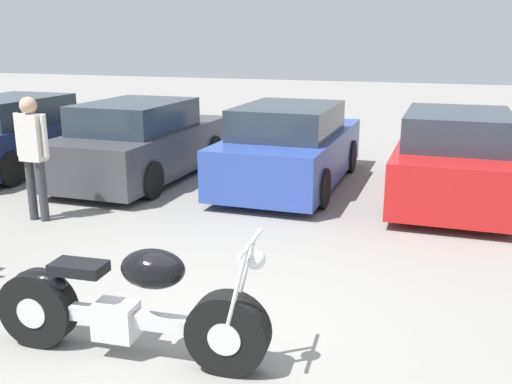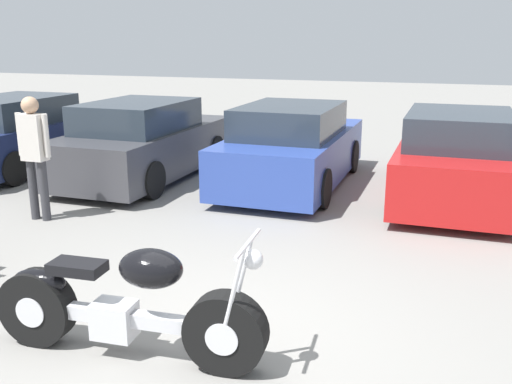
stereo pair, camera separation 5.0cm
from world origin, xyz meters
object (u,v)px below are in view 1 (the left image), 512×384
motorcycle (127,307)px  parked_car_dark_grey (142,143)px  parked_car_navy (19,136)px  parked_car_blue (291,148)px  parked_car_red (455,159)px  person_standing (33,148)px

motorcycle → parked_car_dark_grey: size_ratio=0.57×
parked_car_navy → parked_car_blue: same height
parked_car_blue → parked_car_red: bearing=-0.4°
motorcycle → parked_car_dark_grey: bearing=118.4°
motorcycle → parked_car_navy: 7.81m
motorcycle → parked_car_navy: bearing=136.3°
parked_car_dark_grey → parked_car_blue: bearing=8.0°
parked_car_blue → parked_car_red: (2.70, -0.02, 0.00)m
parked_car_navy → person_standing: size_ratio=2.35×
parked_car_navy → parked_car_dark_grey: bearing=1.5°
parked_car_dark_grey → parked_car_blue: same height
parked_car_dark_grey → motorcycle: bearing=-61.6°
parked_car_navy → person_standing: 3.69m
motorcycle → parked_car_blue: parked_car_blue is taller
parked_car_blue → person_standing: (-2.85, -3.09, 0.39)m
person_standing → motorcycle: bearing=-41.6°
motorcycle → parked_car_red: 6.32m
person_standing → parked_car_navy: bearing=134.0°
parked_car_red → person_standing: size_ratio=2.35×
parked_car_blue → person_standing: 4.22m
parked_car_red → parked_car_dark_grey: bearing=-176.2°
parked_car_navy → person_standing: bearing=-46.0°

